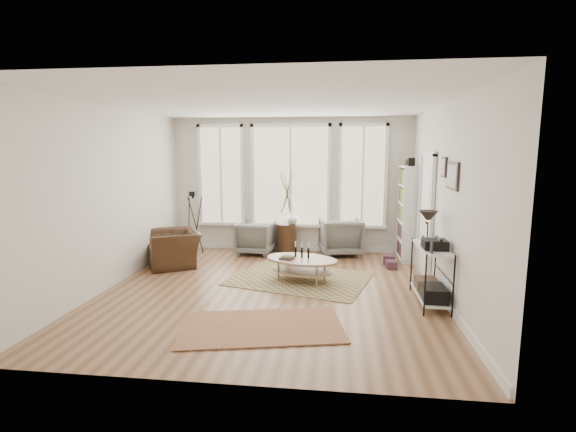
# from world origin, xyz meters

# --- Properties ---
(room) EXTENTS (5.50, 5.54, 2.90)m
(room) POSITION_xyz_m (0.02, 0.03, 1.43)
(room) COLOR #926949
(room) RESTS_ON ground
(bay_window) EXTENTS (4.14, 0.12, 2.24)m
(bay_window) POSITION_xyz_m (0.00, 2.71, 1.61)
(bay_window) COLOR #D0BB8D
(bay_window) RESTS_ON ground
(door) EXTENTS (0.09, 1.06, 2.22)m
(door) POSITION_xyz_m (2.57, 1.15, 1.12)
(door) COLOR white
(door) RESTS_ON ground
(bookcase) EXTENTS (0.31, 0.85, 2.06)m
(bookcase) POSITION_xyz_m (2.44, 2.23, 0.96)
(bookcase) COLOR white
(bookcase) RESTS_ON ground
(low_shelf) EXTENTS (0.38, 1.08, 1.30)m
(low_shelf) POSITION_xyz_m (2.38, -0.30, 0.51)
(low_shelf) COLOR white
(low_shelf) RESTS_ON ground
(wall_art) EXTENTS (0.04, 0.88, 0.44)m
(wall_art) POSITION_xyz_m (2.58, -0.27, 1.88)
(wall_art) COLOR black
(wall_art) RESTS_ON ground
(rug_main) EXTENTS (2.62, 2.24, 0.01)m
(rug_main) POSITION_xyz_m (0.40, 0.61, 0.01)
(rug_main) COLOR brown
(rug_main) RESTS_ON ground
(rug_runner) EXTENTS (2.20, 1.52, 0.01)m
(rug_runner) POSITION_xyz_m (0.11, -1.45, 0.01)
(rug_runner) COLOR maroon
(rug_runner) RESTS_ON ground
(coffee_table) EXTENTS (1.41, 1.11, 0.57)m
(coffee_table) POSITION_xyz_m (0.43, 0.52, 0.31)
(coffee_table) COLOR tan
(coffee_table) RESTS_ON ground
(armchair_left) EXTENTS (0.82, 0.83, 0.70)m
(armchair_left) POSITION_xyz_m (-0.70, 2.32, 0.35)
(armchair_left) COLOR slate
(armchair_left) RESTS_ON ground
(armchair_right) EXTENTS (0.99, 1.00, 0.78)m
(armchair_right) POSITION_xyz_m (1.10, 2.45, 0.39)
(armchair_right) COLOR slate
(armchair_right) RESTS_ON ground
(side_table) EXTENTS (0.43, 0.43, 1.79)m
(side_table) POSITION_xyz_m (-0.05, 2.45, 0.86)
(side_table) COLOR #3B2516
(side_table) RESTS_ON ground
(vase) EXTENTS (0.25, 0.25, 0.26)m
(vase) POSITION_xyz_m (0.07, 2.45, 0.77)
(vase) COLOR silver
(vase) RESTS_ON side_table
(accent_chair) EXTENTS (1.36, 1.31, 0.67)m
(accent_chair) POSITION_xyz_m (-2.09, 1.20, 0.34)
(accent_chair) COLOR #3B2516
(accent_chair) RESTS_ON ground
(tripod_camera) EXTENTS (0.47, 0.47, 1.35)m
(tripod_camera) POSITION_xyz_m (-2.00, 2.10, 0.62)
(tripod_camera) COLOR black
(tripod_camera) RESTS_ON ground
(book_stack_near) EXTENTS (0.25, 0.30, 0.18)m
(book_stack_near) POSITION_xyz_m (2.05, 1.81, 0.09)
(book_stack_near) COLOR maroon
(book_stack_near) RESTS_ON ground
(book_stack_far) EXTENTS (0.20, 0.25, 0.15)m
(book_stack_far) POSITION_xyz_m (2.05, 1.47, 0.07)
(book_stack_far) COLOR maroon
(book_stack_far) RESTS_ON ground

